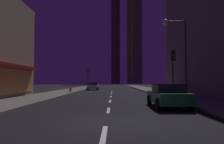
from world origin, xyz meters
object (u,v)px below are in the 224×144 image
object	(u,v)px
car_parked_far	(93,86)
street_lamp_right	(175,39)
fire_hydrant_far_left	(70,89)
traffic_light_far_left	(88,74)
traffic_light_near_right	(173,63)
car_parked_near	(168,95)

from	to	relation	value
car_parked_far	street_lamp_right	bearing A→B (deg)	-67.58
fire_hydrant_far_left	street_lamp_right	xyz separation A→B (m)	(11.28, -12.65, 4.61)
fire_hydrant_far_left	traffic_light_far_left	world-z (taller)	traffic_light_far_left
car_parked_far	traffic_light_far_left	size ratio (longest dim) A/B	1.01
car_parked_far	traffic_light_near_right	size ratio (longest dim) A/B	1.01
fire_hydrant_far_left	traffic_light_near_right	world-z (taller)	traffic_light_near_right
traffic_light_near_right	traffic_light_far_left	xyz separation A→B (m)	(-11.00, 28.49, 0.00)
car_parked_near	traffic_light_near_right	distance (m)	6.24
traffic_light_far_left	car_parked_near	bearing A→B (deg)	-74.98
car_parked_near	traffic_light_far_left	distance (m)	35.20
traffic_light_far_left	street_lamp_right	distance (m)	31.65
car_parked_far	traffic_light_near_right	world-z (taller)	traffic_light_near_right
car_parked_near	traffic_light_far_left	size ratio (longest dim) A/B	1.01
car_parked_near	traffic_light_near_right	xyz separation A→B (m)	(1.90, 5.42, 2.45)
car_parked_far	street_lamp_right	xyz separation A→B (m)	(8.98, -21.76, 4.33)
traffic_light_near_right	street_lamp_right	world-z (taller)	street_lamp_right
traffic_light_far_left	fire_hydrant_far_left	bearing A→B (deg)	-91.35
street_lamp_right	traffic_light_far_left	bearing A→B (deg)	110.14
traffic_light_far_left	car_parked_far	bearing A→B (deg)	-76.47
car_parked_near	street_lamp_right	world-z (taller)	street_lamp_right
traffic_light_far_left	street_lamp_right	bearing A→B (deg)	-69.86
car_parked_near	fire_hydrant_far_left	xyz separation A→B (m)	(-9.50, 16.90, -0.29)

